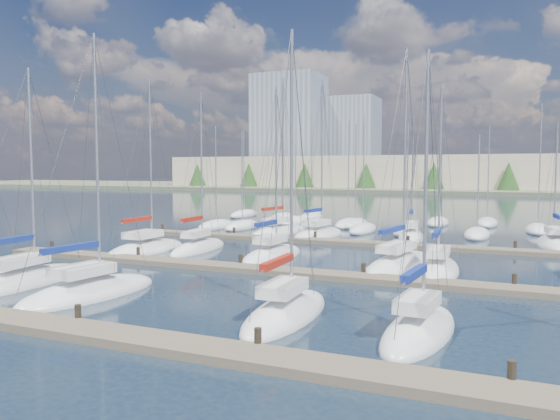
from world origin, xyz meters
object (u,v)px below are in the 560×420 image
at_px(sailboat_p, 411,237).
at_px(sailboat_e, 419,331).
at_px(sailboat_o, 318,235).
at_px(sailboat_k, 399,264).
at_px(sailboat_j, 272,255).
at_px(sailboat_b, 25,281).
at_px(sailboat_l, 437,270).
at_px(sailboat_i, 198,248).
at_px(sailboat_h, 146,249).
at_px(sailboat_c, 89,292).
at_px(sailboat_d, 286,313).
at_px(sailboat_n, 279,232).
at_px(sailboat_q, 554,244).

height_order(sailboat_p, sailboat_e, sailboat_p).
relative_size(sailboat_o, sailboat_k, 1.04).
height_order(sailboat_j, sailboat_b, sailboat_j).
xyz_separation_m(sailboat_l, sailboat_i, (-18.09, 2.01, 0.02)).
distance_m(sailboat_p, sailboat_h, 23.21).
xyz_separation_m(sailboat_c, sailboat_i, (-3.11, 15.06, 0.02)).
bearing_deg(sailboat_e, sailboat_l, 99.16).
xyz_separation_m(sailboat_j, sailboat_c, (-3.54, -14.19, -0.01)).
xyz_separation_m(sailboat_j, sailboat_e, (12.50, -14.24, 0.00)).
bearing_deg(sailboat_j, sailboat_c, -101.37).
distance_m(sailboat_i, sailboat_h, 3.92).
bearing_deg(sailboat_d, sailboat_h, 141.03).
xyz_separation_m(sailboat_d, sailboat_p, (0.22, 28.43, 0.00)).
height_order(sailboat_i, sailboat_h, sailboat_h).
relative_size(sailboat_b, sailboat_h, 0.90).
bearing_deg(sailboat_l, sailboat_h, 176.73).
bearing_deg(sailboat_n, sailboat_c, -77.81).
bearing_deg(sailboat_n, sailboat_i, -87.49).
xyz_separation_m(sailboat_d, sailboat_i, (-13.57, 14.79, 0.01)).
bearing_deg(sailboat_c, sailboat_p, 76.39).
bearing_deg(sailboat_k, sailboat_j, -171.86).
height_order(sailboat_d, sailboat_o, sailboat_o).
distance_m(sailboat_d, sailboat_b, 15.64).
relative_size(sailboat_k, sailboat_e, 1.28).
xyz_separation_m(sailboat_k, sailboat_q, (9.72, 14.43, -0.01)).
xyz_separation_m(sailboat_d, sailboat_h, (-16.97, 12.84, -0.01)).
relative_size(sailboat_l, sailboat_i, 0.93).
relative_size(sailboat_o, sailboat_e, 1.33).
relative_size(sailboat_d, sailboat_k, 0.87).
distance_m(sailboat_l, sailboat_q, 17.03).
bearing_deg(sailboat_c, sailboat_b, 179.10).
relative_size(sailboat_e, sailboat_h, 0.83).
height_order(sailboat_d, sailboat_e, sailboat_d).
height_order(sailboat_n, sailboat_h, sailboat_n).
xyz_separation_m(sailboat_n, sailboat_q, (24.00, 0.91, -0.02)).
distance_m(sailboat_b, sailboat_i, 14.51).
xyz_separation_m(sailboat_o, sailboat_n, (-4.31, 0.76, 0.00)).
distance_m(sailboat_n, sailboat_i, 12.58).
xyz_separation_m(sailboat_b, sailboat_c, (5.18, -0.70, 0.01)).
xyz_separation_m(sailboat_l, sailboat_j, (-11.44, 1.14, 0.00)).
bearing_deg(sailboat_h, sailboat_o, 57.73).
relative_size(sailboat_b, sailboat_i, 0.97).
distance_m(sailboat_d, sailboat_l, 13.55).
xyz_separation_m(sailboat_e, sailboat_q, (6.15, 28.53, -0.01)).
relative_size(sailboat_p, sailboat_e, 1.03).
xyz_separation_m(sailboat_o, sailboat_i, (-5.61, -11.75, 0.01)).
relative_size(sailboat_d, sailboat_c, 0.94).
height_order(sailboat_j, sailboat_p, sailboat_j).
bearing_deg(sailboat_p, sailboat_q, -9.93).
relative_size(sailboat_e, sailboat_q, 1.07).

